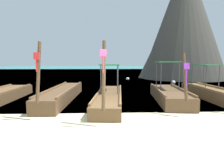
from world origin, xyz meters
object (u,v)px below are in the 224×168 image
longtail_boat_violet_ribbon (169,94)px  mooring_buoy_near (128,79)px  longtail_boat_red_ribbon (63,94)px  longtail_boat_pink_ribbon (109,97)px  karst_rock (182,21)px  mooring_buoy_far (173,83)px  longtail_boat_green_ribbon (210,93)px

longtail_boat_violet_ribbon → mooring_buoy_near: longtail_boat_violet_ribbon is taller
longtail_boat_red_ribbon → longtail_boat_violet_ribbon: size_ratio=1.24×
longtail_boat_pink_ribbon → longtail_boat_violet_ribbon: (3.25, 0.45, 0.04)m
karst_rock → mooring_buoy_far: size_ratio=38.77×
longtail_boat_pink_ribbon → longtail_boat_violet_ribbon: size_ratio=1.20×
longtail_boat_pink_ribbon → mooring_buoy_far: size_ratio=16.96×
longtail_boat_pink_ribbon → longtail_boat_green_ribbon: size_ratio=1.05×
mooring_buoy_near → mooring_buoy_far: 5.86m
mooring_buoy_far → longtail_boat_green_ribbon: bearing=-94.0°
longtail_boat_violet_ribbon → mooring_buoy_near: size_ratio=15.05×
mooring_buoy_near → longtail_boat_pink_ribbon: bearing=-101.4°
longtail_boat_violet_ribbon → mooring_buoy_far: longtail_boat_violet_ribbon is taller
longtail_boat_red_ribbon → longtail_boat_green_ribbon: (8.41, -0.03, 0.04)m
mooring_buoy_near → mooring_buoy_far: bearing=-49.5°
karst_rock → longtail_boat_pink_ribbon: bearing=-122.8°
mooring_buoy_near → longtail_boat_red_ribbon: bearing=-113.8°
mooring_buoy_far → longtail_boat_red_ribbon: bearing=-141.4°
longtail_boat_red_ribbon → mooring_buoy_far: longtail_boat_red_ribbon is taller
karst_rock → longtail_boat_green_ribbon: bearing=-106.0°
longtail_boat_violet_ribbon → longtail_boat_green_ribbon: bearing=10.1°
longtail_boat_pink_ribbon → longtail_boat_green_ribbon: 5.90m
longtail_boat_red_ribbon → longtail_boat_green_ribbon: longtail_boat_red_ribbon is taller
longtail_boat_pink_ribbon → mooring_buoy_near: 12.76m
longtail_boat_pink_ribbon → mooring_buoy_near: longtail_boat_pink_ribbon is taller
longtail_boat_red_ribbon → longtail_boat_violet_ribbon: 5.86m
longtail_boat_red_ribbon → mooring_buoy_far: (8.91, 7.12, -0.12)m
mooring_buoy_near → mooring_buoy_far: (3.80, -4.46, 0.01)m
longtail_boat_green_ribbon → mooring_buoy_near: bearing=105.9°
mooring_buoy_near → mooring_buoy_far: size_ratio=0.94×
longtail_boat_violet_ribbon → mooring_buoy_far: 8.20m
karst_rock → mooring_buoy_far: (-3.74, -7.59, -7.37)m
karst_rock → longtail_boat_violet_ribbon: bearing=-114.2°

